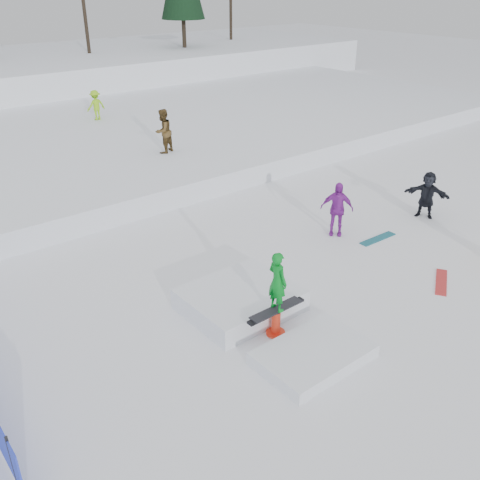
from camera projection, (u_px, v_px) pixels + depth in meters
ground at (275, 315)px, 12.98m from camera, size 120.00×120.00×0.00m
snow_midrise at (36, 148)px, 23.96m from camera, size 50.00×18.00×0.80m
walker_olive at (163, 131)px, 21.68m from camera, size 1.05×0.95×1.78m
walker_ygreen at (96, 105)px, 26.66m from camera, size 0.99×0.62×1.46m
spectator_purple at (337, 209)px, 16.62m from camera, size 0.99×1.05×1.73m
spectator_dark at (427, 195)px, 17.89m from camera, size 1.05×1.53×1.58m
loose_board_red at (441, 282)px, 14.34m from camera, size 1.34×0.97×0.03m
loose_board_teal at (378, 239)px, 16.67m from camera, size 1.41×0.32×0.03m
jib_rail_feature at (259, 312)px, 12.56m from camera, size 2.60×4.40×2.11m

